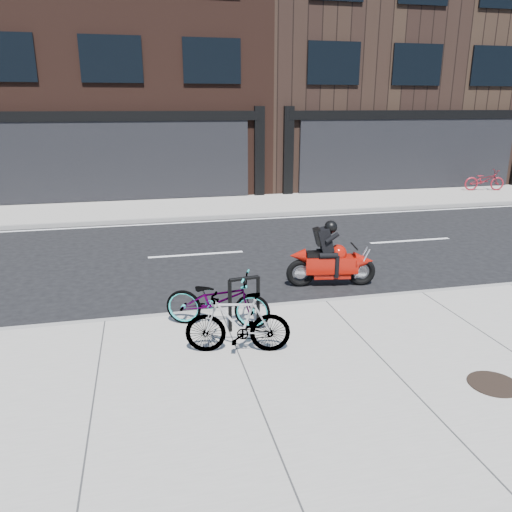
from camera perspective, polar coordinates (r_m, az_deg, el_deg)
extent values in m
plane|color=black|center=(10.89, -5.68, -2.82)|extent=(120.00, 120.00, 0.00)
cube|color=gray|center=(6.43, 0.41, -17.16)|extent=(60.00, 6.00, 0.13)
cube|color=gray|center=(18.32, -8.87, 5.42)|extent=(60.00, 3.50, 0.13)
cube|color=black|center=(24.94, -16.06, 24.62)|extent=(12.00, 10.00, 14.50)
cube|color=black|center=(27.23, 12.41, 22.04)|extent=(12.00, 10.00, 12.50)
cylinder|color=black|center=(8.04, -2.99, -5.75)|extent=(0.06, 0.06, 0.88)
cylinder|color=black|center=(8.18, 0.25, -5.30)|extent=(0.06, 0.06, 0.88)
cylinder|color=black|center=(7.95, -1.38, -2.60)|extent=(0.49, 0.12, 0.06)
imported|color=gray|center=(8.25, -4.42, -5.00)|extent=(1.86, 1.22, 0.92)
imported|color=gray|center=(7.39, -2.10, -7.63)|extent=(1.61, 0.76, 0.93)
torus|color=black|center=(10.73, 11.94, -1.78)|extent=(0.61, 0.22, 0.60)
torus|color=black|center=(10.46, 5.10, -1.95)|extent=(0.61, 0.22, 0.60)
cube|color=#900F06|center=(10.52, 8.56, -0.93)|extent=(1.13, 0.52, 0.35)
cone|color=#900F06|center=(10.66, 12.21, -0.57)|extent=(0.47, 0.46, 0.40)
sphere|color=#900F06|center=(10.47, 9.35, 0.32)|extent=(0.36, 0.36, 0.36)
cube|color=black|center=(10.40, 7.14, 0.18)|extent=(0.53, 0.33, 0.11)
cylinder|color=silver|center=(10.64, 5.70, -1.74)|extent=(0.51, 0.16, 0.08)
cube|color=black|center=(10.34, 7.90, 1.83)|extent=(0.40, 0.38, 0.54)
cube|color=black|center=(10.29, 7.12, 2.22)|extent=(0.25, 0.30, 0.37)
sphere|color=black|center=(10.29, 8.56, 3.31)|extent=(0.26, 0.26, 0.26)
imported|color=maroon|center=(23.59, 24.65, 7.90)|extent=(1.76, 0.92, 0.88)
cylinder|color=black|center=(7.48, 25.51, -13.05)|extent=(0.86, 0.86, 0.02)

